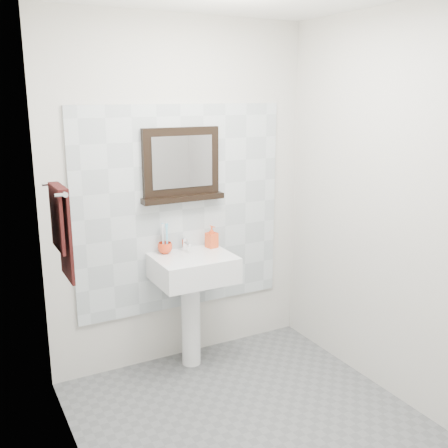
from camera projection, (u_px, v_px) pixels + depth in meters
The scene contains 13 objects.
floor at pixel (258, 429), 3.16m from camera, with size 2.00×2.20×0.01m, color slate.
back_wall at pixel (181, 196), 3.80m from camera, with size 2.00×0.01×2.50m, color silver.
front_wall at pixel (421, 295), 1.92m from camera, with size 2.00×0.01×2.50m, color silver.
left_wall at pixel (77, 255), 2.40m from camera, with size 0.01×2.20×2.50m, color silver.
right_wall at pixel (395, 210), 3.32m from camera, with size 0.01×2.20×2.50m, color silver.
splashback at pixel (182, 209), 3.82m from camera, with size 1.60×0.02×1.50m, color silver.
pedestal_sink at pixel (193, 280), 3.74m from camera, with size 0.55×0.44×0.96m.
toothbrush_cup at pixel (165, 248), 3.73m from camera, with size 0.10×0.10×0.08m, color #EE411C.
toothbrushes at pixel (165, 237), 3.71m from camera, with size 0.05×0.04×0.21m.
soap_dispenser at pixel (212, 237), 3.87m from camera, with size 0.07×0.08×0.17m, color red.
framed_mirror at pixel (181, 166), 3.71m from camera, with size 0.61×0.11×0.52m.
towel_bar at pixel (57, 189), 2.92m from camera, with size 0.07×0.40×0.03m.
hand_towel at pixel (62, 225), 2.98m from camera, with size 0.06×0.30×0.55m.
Camera 1 is at (-1.49, -2.35, 1.97)m, focal length 42.00 mm.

